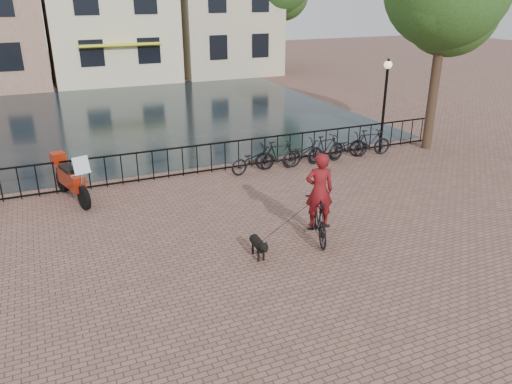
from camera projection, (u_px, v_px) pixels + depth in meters
name	position (u px, v px, depth m)	size (l,w,h in m)	color
ground	(314.00, 297.00, 10.17)	(100.00, 100.00, 0.00)	brown
canal_water	(143.00, 115.00, 24.88)	(20.00, 20.00, 0.00)	black
railing	(197.00, 160.00, 16.78)	(20.00, 0.05, 1.02)	black
lamp_post	(386.00, 90.00, 18.38)	(0.30, 0.30, 3.45)	black
cyclist	(319.00, 202.00, 12.19)	(1.10, 2.00, 2.63)	black
dog	(258.00, 246.00, 11.59)	(0.31, 0.85, 0.57)	black
motorcycle	(70.00, 174.00, 14.56)	(1.16, 2.35, 1.63)	#9B200B
parked_bike_0	(253.00, 160.00, 16.95)	(0.60, 1.72, 0.90)	black
parked_bike_1	(278.00, 155.00, 17.28)	(0.47, 1.66, 1.00)	black
parked_bike_2	(303.00, 153.00, 17.65)	(0.60, 1.72, 0.90)	black
parked_bike_3	(326.00, 149.00, 17.98)	(0.47, 1.66, 1.00)	black
parked_bike_4	(348.00, 147.00, 18.35)	(0.60, 1.72, 0.90)	black
parked_bike_5	(370.00, 143.00, 18.68)	(0.47, 1.66, 1.00)	black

